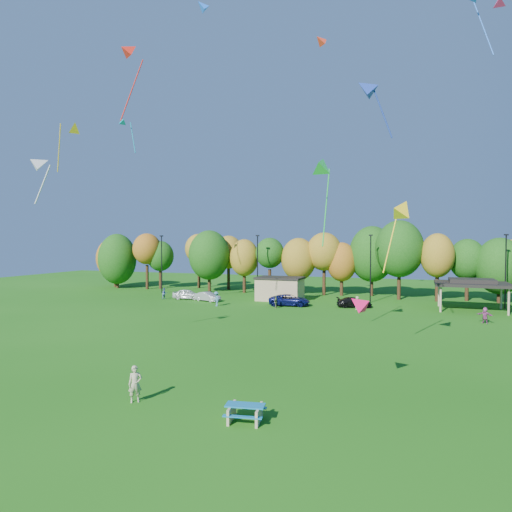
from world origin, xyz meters
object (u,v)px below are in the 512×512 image
(car_a, at_px, (188,294))
(kite_flyer, at_px, (135,384))
(car_c, at_px, (289,300))
(picnic_table, at_px, (245,412))
(car_b, at_px, (208,297))
(car_d, at_px, (354,302))

(car_a, bearing_deg, kite_flyer, -162.23)
(kite_flyer, relative_size, car_c, 0.36)
(kite_flyer, bearing_deg, picnic_table, -41.87)
(picnic_table, height_order, car_b, car_b)
(picnic_table, bearing_deg, car_d, 80.83)
(car_a, relative_size, car_d, 0.97)
(picnic_table, distance_m, car_a, 44.31)
(car_a, bearing_deg, car_c, -101.88)
(picnic_table, relative_size, car_c, 0.39)
(picnic_table, height_order, car_d, car_d)
(kite_flyer, relative_size, car_a, 0.46)
(picnic_table, xyz_separation_m, car_b, (-19.73, 36.73, 0.18))
(car_c, bearing_deg, car_a, 75.93)
(car_b, bearing_deg, kite_flyer, -143.44)
(car_a, xyz_separation_m, car_c, (15.27, -1.34, 0.01))
(car_a, distance_m, car_b, 3.71)
(car_a, relative_size, car_c, 0.80)
(picnic_table, xyz_separation_m, car_c, (-8.05, 36.33, 0.27))
(car_a, xyz_separation_m, car_d, (23.21, 0.09, -0.08))
(picnic_table, relative_size, kite_flyer, 1.07)
(car_b, xyz_separation_m, car_c, (11.68, -0.40, 0.09))
(picnic_table, xyz_separation_m, kite_flyer, (-6.22, 0.39, 0.49))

